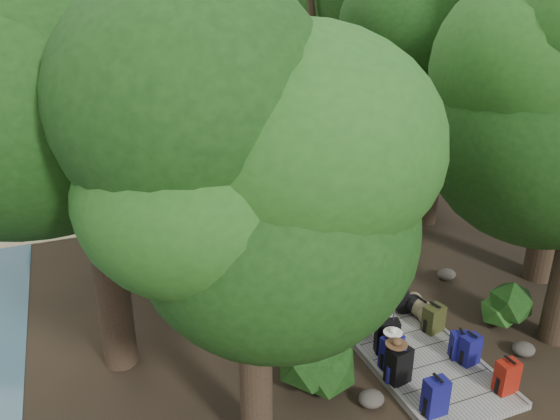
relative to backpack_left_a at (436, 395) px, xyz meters
name	(u,v)px	position (x,y,z in m)	size (l,w,h in m)	color
ground	(341,282)	(0.67, 4.54, -0.48)	(120.00, 120.00, 0.00)	#2E2217
sand_beach	(190,130)	(0.67, 20.54, -0.47)	(40.00, 22.00, 0.02)	tan
boardwalk	(323,262)	(0.67, 5.54, -0.42)	(2.00, 12.00, 0.12)	gray
backpack_left_a	(436,395)	(0.00, 0.00, 0.00)	(0.38, 0.27, 0.72)	navy
backpack_left_b	(399,363)	(-0.13, 0.88, 0.02)	(0.41, 0.29, 0.76)	black
backpack_left_c	(391,350)	(-0.04, 1.27, 0.01)	(0.39, 0.28, 0.73)	navy
backpack_left_d	(359,319)	(-0.02, 2.47, -0.07)	(0.37, 0.27, 0.57)	navy
backpack_right_a	(507,375)	(1.46, -0.02, -0.03)	(0.37, 0.26, 0.66)	maroon
backpack_right_b	(470,348)	(1.39, 0.83, -0.04)	(0.36, 0.25, 0.64)	navy
backpack_right_c	(460,344)	(1.32, 1.03, -0.07)	(0.34, 0.24, 0.59)	navy
backpack_right_d	(434,317)	(1.40, 1.94, -0.05)	(0.40, 0.29, 0.62)	#363D17
duffel_right_khaki	(420,308)	(1.45, 2.46, -0.16)	(0.40, 0.60, 0.40)	olive
duffel_right_black	(401,297)	(1.29, 2.96, -0.14)	(0.44, 0.70, 0.44)	black
suitcase_on_boardwalk	(387,336)	(0.14, 1.69, -0.02)	(0.44, 0.24, 0.68)	black
lone_suitcase_on_sand	(250,168)	(1.14, 12.76, -0.16)	(0.38, 0.22, 0.60)	black
hat_brown	(397,342)	(-0.18, 0.93, 0.46)	(0.39, 0.39, 0.12)	#51351E
hat_white	(393,330)	(-0.02, 1.29, 0.43)	(0.35, 0.35, 0.12)	silver
kayak	(155,164)	(-1.98, 15.06, -0.30)	(0.71, 3.25, 0.33)	#B40F11
sun_lounger	(291,153)	(3.34, 14.07, -0.16)	(0.60, 1.85, 0.60)	silver
tree_right_c	(442,60)	(4.73, 6.86, 4.27)	(5.48, 5.48, 9.49)	black
tree_right_d	(442,3)	(6.33, 9.23, 5.62)	(6.66, 6.66, 12.20)	black
tree_right_e	(370,57)	(4.95, 11.00, 3.89)	(4.85, 4.85, 8.73)	black
tree_right_f	(383,13)	(7.35, 14.22, 5.12)	(6.27, 6.27, 11.20)	black
tree_left_a	(253,235)	(-2.86, 0.66, 3.09)	(4.29, 4.29, 7.14)	black
tree_left_b	(92,139)	(-4.61, 3.43, 3.89)	(4.85, 4.85, 8.73)	black
tree_left_c	(161,119)	(-2.77, 7.78, 3.11)	(4.13, 4.13, 7.19)	black
tree_back_a	(153,52)	(-1.08, 18.94, 3.48)	(4.57, 4.57, 7.91)	black
tree_back_b	(223,16)	(2.48, 20.20, 4.80)	(5.92, 5.92, 10.57)	black
tree_back_c	(297,25)	(5.94, 19.58, 4.34)	(5.36, 5.36, 9.64)	black
tree_back_d	(66,54)	(-4.58, 18.66, 3.55)	(4.84, 4.84, 8.07)	black
palm_right_a	(323,80)	(3.21, 11.05, 3.20)	(4.32, 4.32, 7.37)	#154212
palm_right_b	(328,55)	(5.72, 15.71, 3.40)	(4.02, 4.02, 7.77)	#154212
palm_right_c	(247,64)	(2.66, 17.43, 2.96)	(4.33, 4.33, 6.89)	#154212
palm_left_a	(112,92)	(-3.57, 11.26, 3.23)	(4.67, 4.67, 7.43)	#154212
rock_left_a	(371,399)	(-0.79, 0.65, -0.36)	(0.45, 0.41, 0.25)	#4C473F
rock_left_b	(257,346)	(-2.10, 2.77, -0.38)	(0.37, 0.33, 0.20)	#4C473F
rock_left_c	(262,282)	(-1.21, 5.00, -0.33)	(0.55, 0.49, 0.30)	#4C473F
rock_left_d	(227,239)	(-1.24, 7.74, -0.40)	(0.29, 0.26, 0.16)	#4C473F
rock_right_a	(524,349)	(2.66, 0.75, -0.36)	(0.45, 0.40, 0.25)	#4C473F
rock_right_b	(447,274)	(3.13, 3.73, -0.36)	(0.45, 0.41, 0.25)	#4C473F
rock_right_c	(374,237)	(2.61, 6.26, -0.39)	(0.31, 0.28, 0.17)	#4C473F
rock_right_d	(357,209)	(3.13, 8.16, -0.34)	(0.51, 0.46, 0.28)	#4C473F
shrub_left_a	(318,363)	(-1.48, 1.35, 0.07)	(1.23, 1.23, 1.11)	#1E4C17
shrub_left_b	(247,262)	(-1.36, 5.63, -0.07)	(0.91, 0.91, 0.82)	#1E4C17
shrub_left_c	(182,218)	(-2.30, 8.55, 0.05)	(1.18, 1.18, 1.07)	#1E4C17
shrub_right_a	(505,310)	(2.90, 1.57, -0.03)	(1.00, 1.00, 0.90)	#1E4C17
shrub_right_b	(377,209)	(3.04, 6.92, 0.17)	(1.44, 1.44, 1.29)	#1E4C17
shrub_right_c	(320,182)	(2.83, 10.22, -0.07)	(0.90, 0.90, 0.81)	#1E4C17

